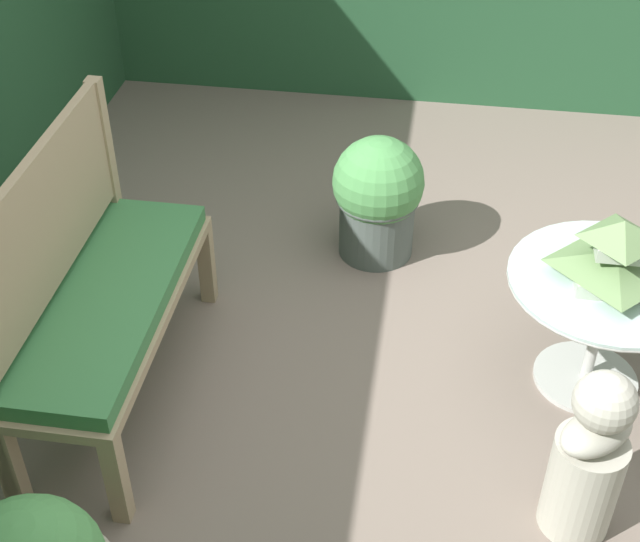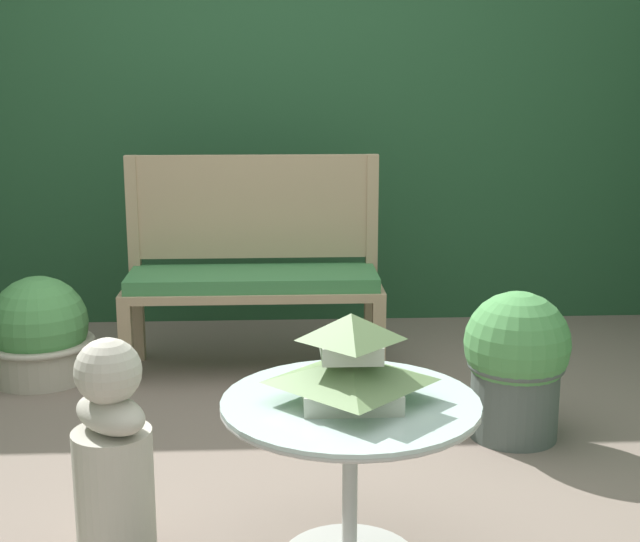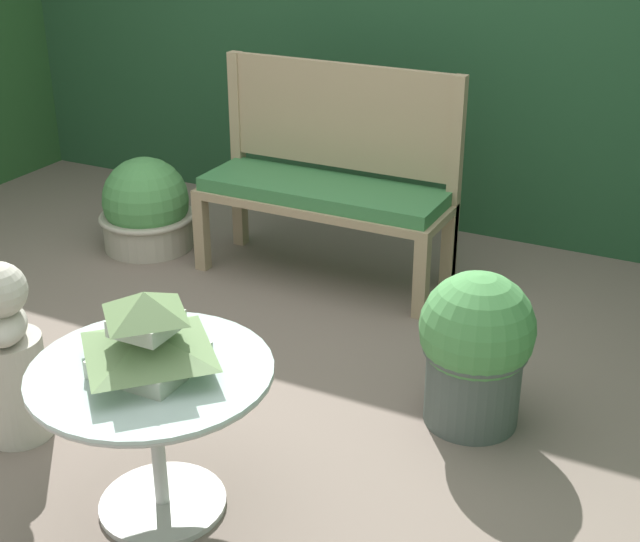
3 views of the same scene
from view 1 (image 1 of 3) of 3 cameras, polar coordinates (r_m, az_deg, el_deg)
The scene contains 7 objects.
ground at distance 3.44m, azimuth 4.75°, elevation -8.52°, with size 30.00×30.00×0.00m, color #75665B.
garden_bench at distance 3.30m, azimuth -13.10°, elevation -2.36°, with size 1.22×0.42×0.48m.
bench_backrest at distance 3.19m, azimuth -17.06°, elevation 2.11°, with size 1.22×0.06×1.01m.
patio_table at distance 3.41m, azimuth 17.75°, elevation -1.87°, with size 0.73×0.73×0.51m.
pagoda_birdhouse at distance 3.28m, azimuth 18.45°, elevation 0.99°, with size 0.36×0.36×0.25m.
garden_bust at distance 2.96m, azimuth 16.82°, elevation -11.49°, with size 0.30×0.30×0.67m.
potted_plant_bench_right at distance 4.00m, azimuth 3.71°, elevation 4.79°, with size 0.41×0.41×0.58m.
Camera 1 is at (-2.37, -0.08, 2.49)m, focal length 50.00 mm.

